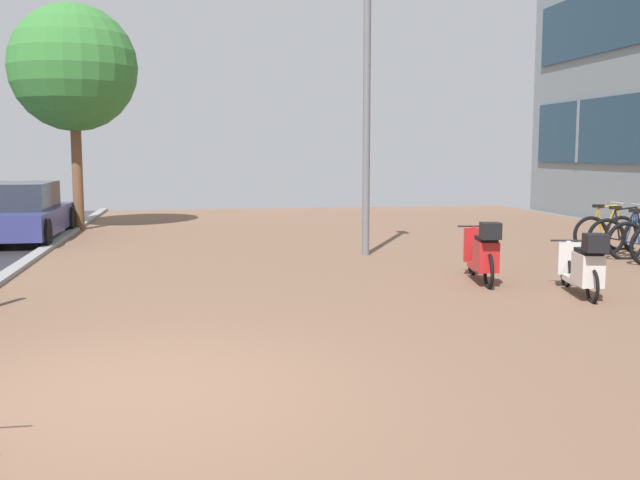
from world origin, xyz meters
name	(u,v)px	position (x,y,z in m)	size (l,w,h in m)	color
ground	(296,385)	(1.43, 0.00, -0.02)	(21.00, 40.00, 0.13)	#2D292B
bicycle_rack_08	(624,236)	(8.88, 6.94, 0.36)	(1.44, 0.48, 1.03)	black
bicycle_rack_09	(606,233)	(8.87, 7.58, 0.36)	(1.40, 0.48, 1.02)	black
scooter_near	(483,254)	(4.94, 4.39, 0.45)	(0.64, 1.77, 1.01)	black
scooter_mid	(584,267)	(5.90, 3.12, 0.43)	(0.68, 1.68, 0.96)	black
parked_car_far	(18,213)	(-3.35, 11.53, 0.62)	(1.94, 4.34, 1.31)	navy
lamp_post	(367,94)	(3.89, 7.74, 3.10)	(0.20, 0.52, 5.57)	slate
street_tree	(73,68)	(-2.31, 13.59, 4.09)	(3.18, 3.18, 5.69)	brown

